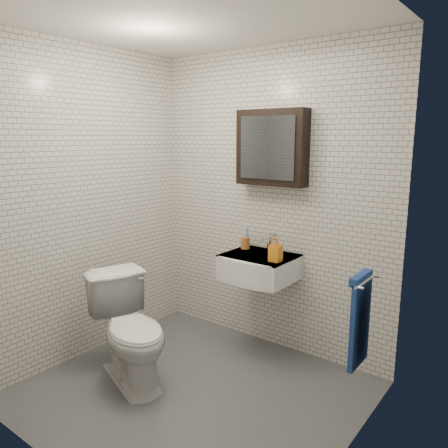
# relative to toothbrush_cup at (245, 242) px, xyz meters

# --- Properties ---
(ground) EXTENTS (2.20, 2.00, 0.01)m
(ground) POSITION_rel_toothbrush_cup_xyz_m (0.16, -0.87, -0.90)
(ground) COLOR #484B4F
(ground) RESTS_ON ground
(room_shell) EXTENTS (2.22, 2.02, 2.51)m
(room_shell) POSITION_rel_toothbrush_cup_xyz_m (0.16, -0.87, 0.56)
(room_shell) COLOR silver
(room_shell) RESTS_ON ground
(washbasin) EXTENTS (0.55, 0.50, 0.20)m
(washbasin) POSITION_rel_toothbrush_cup_xyz_m (0.21, -0.14, -0.15)
(washbasin) COLOR white
(washbasin) RESTS_ON room_shell
(faucet) EXTENTS (0.06, 0.20, 0.15)m
(faucet) POSITION_rel_toothbrush_cup_xyz_m (0.21, 0.06, 0.01)
(faucet) COLOR silver
(faucet) RESTS_ON washbasin
(mirror_cabinet) EXTENTS (0.60, 0.15, 0.60)m
(mirror_cabinet) POSITION_rel_toothbrush_cup_xyz_m (0.21, 0.05, 0.80)
(mirror_cabinet) COLOR black
(mirror_cabinet) RESTS_ON room_shell
(towel_rail) EXTENTS (0.09, 0.30, 0.58)m
(towel_rail) POSITION_rel_toothbrush_cup_xyz_m (1.20, -0.52, -0.18)
(towel_rail) COLOR silver
(towel_rail) RESTS_ON room_shell
(toothbrush_cup) EXTENTS (0.09, 0.09, 0.21)m
(toothbrush_cup) POSITION_rel_toothbrush_cup_xyz_m (0.00, 0.00, 0.00)
(toothbrush_cup) COLOR #9E5B27
(toothbrush_cup) RESTS_ON washbasin
(soap_bottle) EXTENTS (0.09, 0.09, 0.19)m
(soap_bottle) POSITION_rel_toothbrush_cup_xyz_m (0.41, -0.18, 0.04)
(soap_bottle) COLOR orange
(soap_bottle) RESTS_ON washbasin
(toilet) EXTENTS (0.88, 0.68, 0.79)m
(toilet) POSITION_rel_toothbrush_cup_xyz_m (-0.30, -1.02, -0.51)
(toilet) COLOR white
(toilet) RESTS_ON ground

